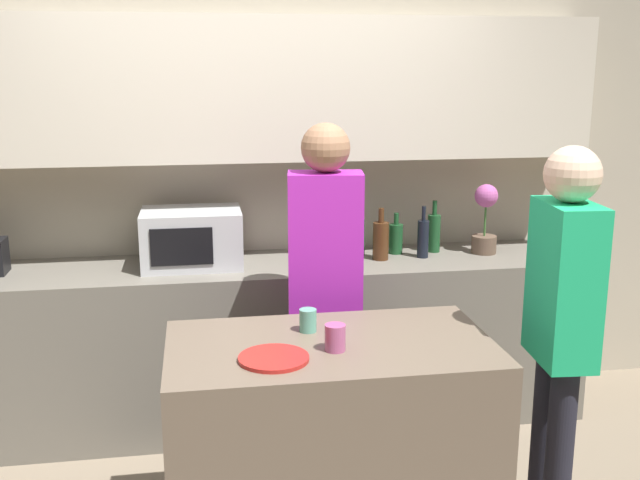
{
  "coord_description": "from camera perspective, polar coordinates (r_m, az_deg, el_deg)",
  "views": [
    {
      "loc": [
        -0.29,
        -2.5,
        1.95
      ],
      "look_at": [
        0.19,
        0.43,
        1.25
      ],
      "focal_mm": 42.0,
      "sensor_mm": 36.0,
      "label": 1
    }
  ],
  "objects": [
    {
      "name": "potted_plant",
      "position": [
        4.31,
        12.47,
        1.58
      ],
      "size": [
        0.14,
        0.14,
        0.4
      ],
      "color": "brown",
      "rests_on": "back_counter"
    },
    {
      "name": "back_wall",
      "position": [
        4.19,
        -5.39,
        7.5
      ],
      "size": [
        6.4,
        0.4,
        2.7
      ],
      "color": "#B2A893",
      "rests_on": "ground_plane"
    },
    {
      "name": "bottle_1",
      "position": [
        4.2,
        2.98,
        0.31
      ],
      "size": [
        0.07,
        0.07,
        0.28
      ],
      "color": "#194723",
      "rests_on": "back_counter"
    },
    {
      "name": "person_center",
      "position": [
        3.11,
        17.93,
        -5.53
      ],
      "size": [
        0.22,
        0.35,
        1.66
      ],
      "rotation": [
        0.0,
        0.0,
        1.49
      ],
      "color": "black",
      "rests_on": "ground_plane"
    },
    {
      "name": "cup_0",
      "position": [
        3.02,
        -0.93,
        -6.14
      ],
      "size": [
        0.07,
        0.07,
        0.09
      ],
      "color": "#599D87",
      "rests_on": "kitchen_island"
    },
    {
      "name": "bottle_4",
      "position": [
        4.17,
        7.85,
        0.16
      ],
      "size": [
        0.06,
        0.06,
        0.29
      ],
      "color": "black",
      "rests_on": "back_counter"
    },
    {
      "name": "bottle_2",
      "position": [
        4.1,
        4.65,
        0.01
      ],
      "size": [
        0.09,
        0.09,
        0.29
      ],
      "color": "#472814",
      "rests_on": "back_counter"
    },
    {
      "name": "bottle_5",
      "position": [
        4.31,
        8.67,
        0.59
      ],
      "size": [
        0.07,
        0.07,
        0.3
      ],
      "color": "#194723",
      "rests_on": "back_counter"
    },
    {
      "name": "bottle_3",
      "position": [
        4.25,
        5.8,
        0.15
      ],
      "size": [
        0.08,
        0.08,
        0.23
      ],
      "color": "#194723",
      "rests_on": "back_counter"
    },
    {
      "name": "cup_1",
      "position": [
        2.83,
        1.16,
        -7.44
      ],
      "size": [
        0.08,
        0.08,
        0.1
      ],
      "color": "#A84E7D",
      "rests_on": "kitchen_island"
    },
    {
      "name": "bottle_0",
      "position": [
        4.13,
        1.53,
        -0.1
      ],
      "size": [
        0.07,
        0.07,
        0.24
      ],
      "color": "#194723",
      "rests_on": "back_counter"
    },
    {
      "name": "plate_on_island",
      "position": [
        2.76,
        -3.55,
        -8.98
      ],
      "size": [
        0.26,
        0.26,
        0.01
      ],
      "color": "red",
      "rests_on": "kitchen_island"
    },
    {
      "name": "kitchen_island",
      "position": [
        3.11,
        0.78,
        -15.62
      ],
      "size": [
        1.26,
        0.72,
        0.9
      ],
      "color": "brown",
      "rests_on": "ground_plane"
    },
    {
      "name": "microwave",
      "position": [
        4.01,
        -9.75,
        0.15
      ],
      "size": [
        0.52,
        0.39,
        0.3
      ],
      "color": "#B7BABC",
      "rests_on": "back_counter"
    },
    {
      "name": "person_left",
      "position": [
        3.47,
        0.41,
        -2.38
      ],
      "size": [
        0.36,
        0.24,
        1.7
      ],
      "rotation": [
        0.0,
        0.0,
        -3.28
      ],
      "color": "black",
      "rests_on": "ground_plane"
    },
    {
      "name": "back_counter",
      "position": [
        4.18,
        -4.8,
        -7.84
      ],
      "size": [
        3.6,
        0.62,
        0.91
      ],
      "color": "#6B665B",
      "rests_on": "ground_plane"
    }
  ]
}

